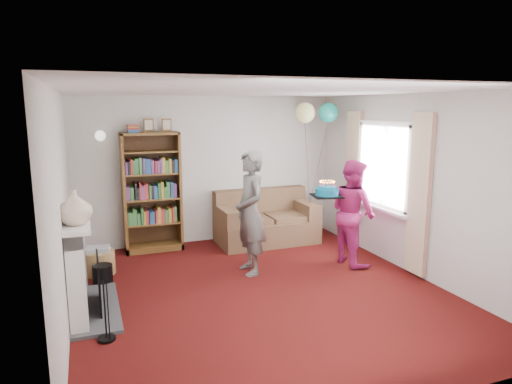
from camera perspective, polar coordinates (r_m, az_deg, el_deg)
name	(u,v)px	position (r m, az deg, el deg)	size (l,w,h in m)	color
ground	(261,292)	(5.93, 0.66, -12.41)	(5.00, 5.00, 0.00)	#320907
wall_back	(209,170)	(7.92, -5.92, 2.80)	(4.50, 0.02, 2.50)	silver
wall_left	(61,210)	(5.20, -23.20, -2.12)	(0.02, 5.00, 2.50)	silver
wall_right	(413,185)	(6.71, 18.99, 0.86)	(0.02, 5.00, 2.50)	silver
ceiling	(262,91)	(5.46, 0.72, 12.56)	(4.50, 5.00, 0.01)	white
fireplace	(83,269)	(5.58, -20.78, -9.01)	(0.55, 1.80, 1.12)	#3F3F42
window_bay	(383,182)	(7.15, 15.59, 1.24)	(0.14, 2.02, 2.20)	white
wall_sconce	(100,136)	(7.47, -18.91, 6.68)	(0.16, 0.23, 0.16)	gold
bookcase	(151,193)	(7.58, -12.93, -0.12)	(0.91, 0.42, 2.13)	#472B14
sofa	(265,222)	(7.96, 1.16, -3.83)	(1.68, 0.89, 0.89)	brown
wicker_basket	(99,262)	(6.84, -19.04, -8.22)	(0.44, 0.44, 0.39)	#A2794C
person_striped	(250,213)	(6.34, -0.73, -2.59)	(0.63, 0.42, 1.74)	black
person_magenta	(353,212)	(6.90, 11.99, -2.47)	(0.76, 0.59, 1.57)	#B6246E
birthday_cake	(327,192)	(6.58, 8.86, 0.02)	(0.40, 0.40, 0.22)	black
balloons	(317,113)	(7.83, 7.60, 9.80)	(0.78, 0.34, 1.73)	#3F3F3F
mantel_vase	(75,207)	(5.04, -21.73, -1.75)	(0.35, 0.35, 0.36)	beige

